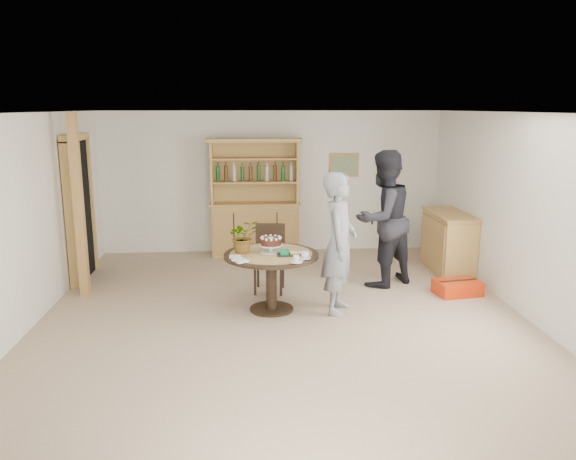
# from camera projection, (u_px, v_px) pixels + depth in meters

# --- Properties ---
(ground) EXTENTS (7.00, 7.00, 0.00)m
(ground) POSITION_uv_depth(u_px,v_px,m) (284.00, 322.00, 6.85)
(ground) COLOR tan
(ground) RESTS_ON ground
(room_shell) EXTENTS (6.04, 7.04, 2.52)m
(room_shell) POSITION_uv_depth(u_px,v_px,m) (284.00, 180.00, 6.48)
(room_shell) COLOR white
(room_shell) RESTS_ON ground
(doorway) EXTENTS (0.13, 1.10, 2.18)m
(doorway) POSITION_uv_depth(u_px,v_px,m) (79.00, 207.00, 8.36)
(doorway) COLOR black
(doorway) RESTS_ON ground
(pine_post) EXTENTS (0.12, 0.12, 2.50)m
(pine_post) POSITION_uv_depth(u_px,v_px,m) (79.00, 206.00, 7.56)
(pine_post) COLOR #B1804A
(pine_post) RESTS_ON ground
(hutch) EXTENTS (1.62, 0.54, 2.04)m
(hutch) POSITION_uv_depth(u_px,v_px,m) (255.00, 216.00, 9.83)
(hutch) COLOR tan
(hutch) RESTS_ON ground
(sideboard) EXTENTS (0.54, 1.26, 0.94)m
(sideboard) POSITION_uv_depth(u_px,v_px,m) (448.00, 242.00, 8.88)
(sideboard) COLOR tan
(sideboard) RESTS_ON ground
(dining_table) EXTENTS (1.20, 1.20, 0.76)m
(dining_table) POSITION_uv_depth(u_px,v_px,m) (271.00, 265.00, 7.11)
(dining_table) COLOR black
(dining_table) RESTS_ON ground
(dining_chair) EXTENTS (0.47, 0.47, 0.95)m
(dining_chair) POSITION_uv_depth(u_px,v_px,m) (270.00, 253.00, 7.94)
(dining_chair) COLOR black
(dining_chair) RESTS_ON ground
(birthday_cake) EXTENTS (0.30, 0.30, 0.20)m
(birthday_cake) POSITION_uv_depth(u_px,v_px,m) (271.00, 243.00, 7.10)
(birthday_cake) COLOR white
(birthday_cake) RESTS_ON dining_table
(flower_vase) EXTENTS (0.47, 0.44, 0.42)m
(flower_vase) POSITION_uv_depth(u_px,v_px,m) (243.00, 236.00, 7.06)
(flower_vase) COLOR #3F7233
(flower_vase) RESTS_ON dining_table
(gift_tray) EXTENTS (0.30, 0.20, 0.08)m
(gift_tray) POSITION_uv_depth(u_px,v_px,m) (289.00, 253.00, 6.97)
(gift_tray) COLOR black
(gift_tray) RESTS_ON dining_table
(coffee_cup_a) EXTENTS (0.15, 0.15, 0.09)m
(coffee_cup_a) POSITION_uv_depth(u_px,v_px,m) (305.00, 255.00, 6.83)
(coffee_cup_a) COLOR white
(coffee_cup_a) RESTS_ON dining_table
(coffee_cup_b) EXTENTS (0.15, 0.15, 0.08)m
(coffee_cup_b) POSITION_uv_depth(u_px,v_px,m) (296.00, 259.00, 6.65)
(coffee_cup_b) COLOR white
(coffee_cup_b) RESTS_ON dining_table
(napkins) EXTENTS (0.24, 0.33, 0.03)m
(napkins) POSITION_uv_depth(u_px,v_px,m) (238.00, 259.00, 6.74)
(napkins) COLOR white
(napkins) RESTS_ON dining_table
(teen_boy) EXTENTS (0.60, 0.75, 1.79)m
(teen_boy) POSITION_uv_depth(u_px,v_px,m) (339.00, 243.00, 7.01)
(teen_boy) COLOR gray
(teen_boy) RESTS_ON ground
(adult_person) EXTENTS (1.21, 1.14, 1.97)m
(adult_person) POSITION_uv_depth(u_px,v_px,m) (383.00, 219.00, 8.07)
(adult_person) COLOR black
(adult_person) RESTS_ON ground
(red_suitcase) EXTENTS (0.66, 0.49, 0.21)m
(red_suitcase) POSITION_uv_depth(u_px,v_px,m) (457.00, 287.00, 7.82)
(red_suitcase) COLOR red
(red_suitcase) RESTS_ON ground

